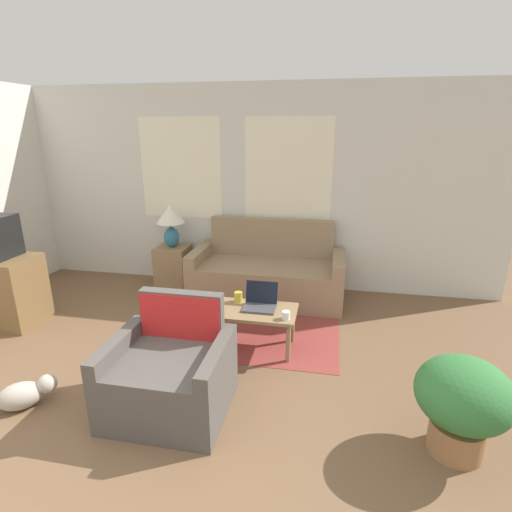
{
  "coord_description": "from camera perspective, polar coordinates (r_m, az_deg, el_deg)",
  "views": [
    {
      "loc": [
        1.21,
        -1.34,
        2.05
      ],
      "look_at": [
        0.43,
        2.65,
        0.75
      ],
      "focal_mm": 28.0,
      "sensor_mm": 36.0,
      "label": 1
    }
  ],
  "objects": [
    {
      "name": "rug",
      "position": [
        4.56,
        -0.25,
        -8.95
      ],
      "size": [
        1.88,
        1.85,
        0.01
      ],
      "color": "brown",
      "rests_on": "ground_plane"
    },
    {
      "name": "potted_plant",
      "position": [
        3.01,
        27.44,
        -17.78
      ],
      "size": [
        0.6,
        0.6,
        0.68
      ],
      "color": "#996B42",
      "rests_on": "ground_plane"
    },
    {
      "name": "couch",
      "position": [
        5.05,
        1.68,
        -2.73
      ],
      "size": [
        1.87,
        0.84,
        0.95
      ],
      "color": "#937A5B",
      "rests_on": "ground_plane"
    },
    {
      "name": "coffee_table",
      "position": [
        3.88,
        -2.01,
        -8.16
      ],
      "size": [
        1.05,
        0.47,
        0.41
      ],
      "color": "#8E704C",
      "rests_on": "ground_plane"
    },
    {
      "name": "cat_black",
      "position": [
        3.69,
        -30.18,
        -16.69
      ],
      "size": [
        0.5,
        0.43,
        0.22
      ],
      "rotation": [
        0.0,
        0.0,
        0.68
      ],
      "color": "#B7AD9E",
      "rests_on": "ground_plane"
    },
    {
      "name": "cup_yellow",
      "position": [
        3.84,
        -5.76,
        -6.84
      ],
      "size": [
        0.09,
        0.09,
        0.11
      ],
      "color": "#B23D38",
      "rests_on": "coffee_table"
    },
    {
      "name": "snack_bowl",
      "position": [
        3.97,
        -7.23,
        -6.32
      ],
      "size": [
        0.18,
        0.18,
        0.07
      ],
      "color": "white",
      "rests_on": "coffee_table"
    },
    {
      "name": "wall_back",
      "position": [
        5.29,
        -2.28,
        9.63
      ],
      "size": [
        6.69,
        0.06,
        2.6
      ],
      "color": "silver",
      "rests_on": "ground_plane"
    },
    {
      "name": "cup_navy",
      "position": [
        3.65,
        4.32,
        -8.44
      ],
      "size": [
        0.08,
        0.08,
        0.07
      ],
      "color": "white",
      "rests_on": "coffee_table"
    },
    {
      "name": "cup_white",
      "position": [
        3.99,
        -2.54,
        -5.84
      ],
      "size": [
        0.08,
        0.08,
        0.1
      ],
      "color": "gold",
      "rests_on": "coffee_table"
    },
    {
      "name": "table_lamp",
      "position": [
        5.34,
        -12.11,
        5.06
      ],
      "size": [
        0.37,
        0.37,
        0.56
      ],
      "color": "teal",
      "rests_on": "side_table"
    },
    {
      "name": "armchair",
      "position": [
        3.22,
        -12.0,
        -16.23
      ],
      "size": [
        0.87,
        0.76,
        0.84
      ],
      "color": "#514C47",
      "rests_on": "ground_plane"
    },
    {
      "name": "laptop",
      "position": [
        3.87,
        0.6,
        -6.6
      ],
      "size": [
        0.31,
        0.27,
        0.23
      ],
      "color": "#47474C",
      "rests_on": "coffee_table"
    },
    {
      "name": "side_table",
      "position": [
        5.51,
        -11.69,
        -1.45
      ],
      "size": [
        0.41,
        0.41,
        0.55
      ],
      "color": "#937551",
      "rests_on": "ground_plane"
    }
  ]
}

